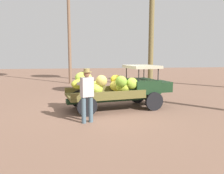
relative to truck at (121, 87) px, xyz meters
The scene contains 3 objects.
ground_plane 1.19m from the truck, 157.70° to the right, with size 60.00×60.00×0.00m, color brown.
truck is the anchor object (origin of this frame).
farmer 2.43m from the truck, 128.14° to the right, with size 0.56×0.53×1.82m.
Camera 1 is at (-1.05, -9.16, 2.26)m, focal length 36.84 mm.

